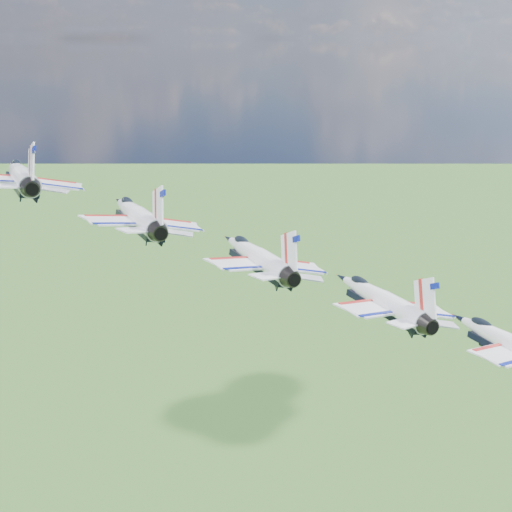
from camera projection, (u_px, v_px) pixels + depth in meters
jet_0 at (20, 175)px, 73.65m from camera, size 15.73×19.23×6.87m
jet_1 at (136, 215)px, 72.47m from camera, size 15.73×19.23×6.87m
jet_2 at (256, 256)px, 71.30m from camera, size 15.73×19.23×6.87m
jet_3 at (380, 299)px, 70.13m from camera, size 15.73×19.23×6.87m
jet_4 at (508, 343)px, 68.95m from camera, size 15.73×19.23×6.87m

